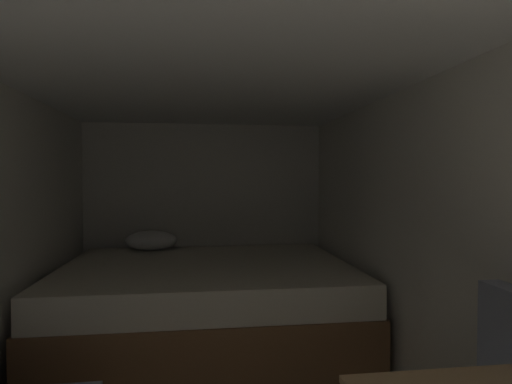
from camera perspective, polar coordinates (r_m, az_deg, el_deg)
The scene contains 4 objects.
wall_back at distance 4.65m, azimuth -6.89°, elevation -3.51°, with size 2.63×0.05×2.04m, color silver.
wall_right at distance 2.62m, azimuth 23.95°, elevation -7.72°, with size 0.05×4.81×2.04m, color silver.
ceiling_slab at distance 2.28m, azimuth -6.00°, elevation 17.47°, with size 2.63×4.81×0.05m, color white.
bed at distance 3.77m, azimuth -6.69°, elevation -14.86°, with size 2.41×1.89×0.92m.
Camera 1 is at (-0.07, -0.22, 1.44)m, focal length 29.69 mm.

